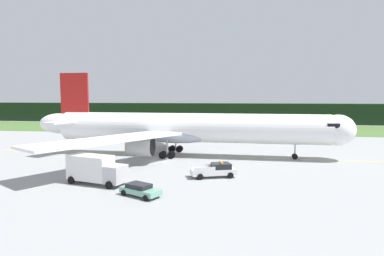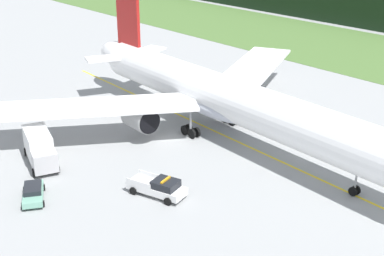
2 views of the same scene
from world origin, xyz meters
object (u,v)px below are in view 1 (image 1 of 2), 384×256
airliner (185,129)px  staff_car (140,189)px  ops_pickup_truck (215,170)px  catering_truck (95,169)px

airliner → staff_car: bearing=-91.3°
ops_pickup_truck → catering_truck: (-13.67, -5.37, 0.88)m
airliner → ops_pickup_truck: airliner is taller
staff_car → airliner: bearing=88.7°
catering_truck → staff_car: size_ratio=1.60×
airliner → staff_car: airliner is taller
airliner → ops_pickup_truck: 16.43m
catering_truck → airliner: bearing=70.2°
ops_pickup_truck → catering_truck: catering_truck is taller
airliner → catering_truck: size_ratio=7.22×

